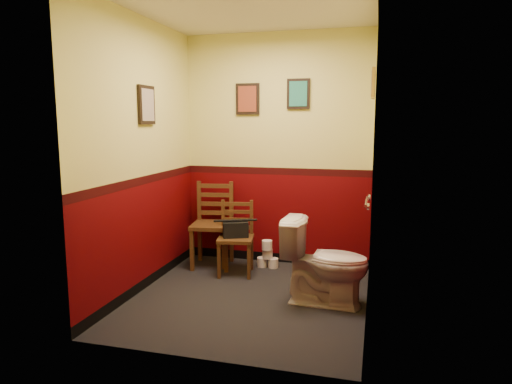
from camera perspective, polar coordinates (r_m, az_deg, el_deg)
floor at (r=4.53m, az=-0.84°, el=-13.08°), size 2.20×2.40×0.00m
ceiling at (r=4.33m, az=-0.92°, el=22.33°), size 2.20×2.40×0.00m
wall_back at (r=5.38m, az=2.62°, el=5.18°), size 2.20×0.00×2.70m
wall_front at (r=3.09m, az=-6.96°, el=2.47°), size 2.20×0.00×2.70m
wall_left at (r=4.64m, az=-14.10°, el=4.35°), size 0.00×2.40×2.70m
wall_right at (r=4.06m, az=14.27°, el=3.76°), size 0.00×2.40×2.70m
grab_bar at (r=4.36m, az=13.72°, el=-1.20°), size 0.05×0.56×0.06m
framed_print_back_a at (r=5.44m, az=-1.06°, el=11.55°), size 0.28×0.04×0.36m
framed_print_back_b at (r=5.31m, az=5.32°, el=12.12°), size 0.26×0.04×0.34m
framed_print_left at (r=4.71m, az=-13.51°, el=10.53°), size 0.04×0.30×0.38m
framed_print_right at (r=4.66m, az=14.45°, el=12.98°), size 0.04×0.34×0.28m
toilet at (r=4.32m, az=8.70°, el=-8.72°), size 0.83×0.49×0.79m
toilet_brush at (r=4.38m, az=11.23°, el=-13.11°), size 0.11×0.11×0.41m
chair_left at (r=5.40m, az=-5.41°, el=-4.05°), size 0.52×0.52×0.98m
chair_right at (r=5.11m, az=-2.52°, el=-5.73°), size 0.44×0.44×0.81m
handbag at (r=5.05m, az=-2.58°, el=-4.69°), size 0.31×0.24×0.20m
tp_stack at (r=5.37m, az=1.44°, el=-8.00°), size 0.25×0.15×0.33m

